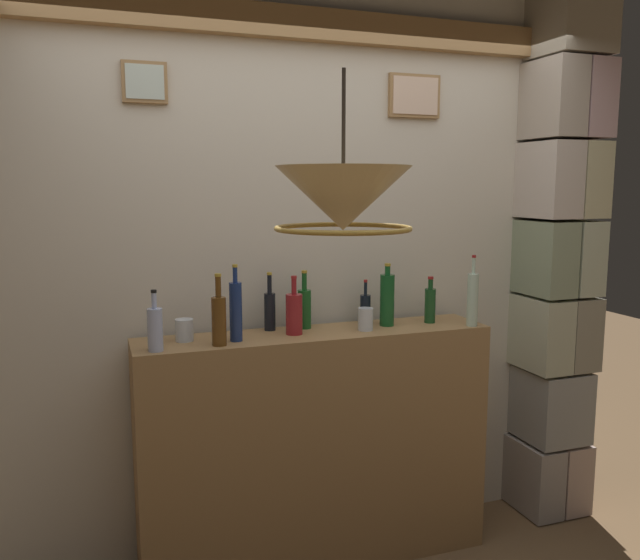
% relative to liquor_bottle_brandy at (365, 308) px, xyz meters
% --- Properties ---
extents(panelled_rear_partition, '(3.22, 0.15, 2.89)m').
position_rel_liquor_bottle_brandy_xyz_m(panelled_rear_partition, '(-0.28, 0.15, 0.31)').
color(panelled_rear_partition, beige).
rests_on(panelled_rear_partition, ground).
extents(stone_pillar, '(0.36, 0.39, 2.82)m').
position_rel_liquor_bottle_brandy_xyz_m(stone_pillar, '(1.09, -0.02, 0.22)').
color(stone_pillar, '#9D938C').
rests_on(stone_pillar, ground).
extents(bar_shelf_unit, '(1.65, 0.33, 1.13)m').
position_rel_liquor_bottle_brandy_xyz_m(bar_shelf_unit, '(-0.28, -0.09, -0.64)').
color(bar_shelf_unit, '#9E7547').
rests_on(bar_shelf_unit, ground).
extents(liquor_bottle_brandy, '(0.05, 0.05, 0.22)m').
position_rel_liquor_bottle_brandy_xyz_m(liquor_bottle_brandy, '(0.00, 0.00, 0.00)').
color(liquor_bottle_brandy, black).
rests_on(liquor_bottle_brandy, bar_shelf_unit).
extents(liquor_bottle_rye, '(0.06, 0.06, 0.25)m').
position_rel_liquor_bottle_brandy_xyz_m(liquor_bottle_rye, '(-1.01, -0.19, 0.02)').
color(liquor_bottle_rye, '#AFBCE3').
rests_on(liquor_bottle_rye, bar_shelf_unit).
extents(liquor_bottle_scotch, '(0.07, 0.07, 0.30)m').
position_rel_liquor_bottle_brandy_xyz_m(liquor_bottle_scotch, '(0.08, -0.07, 0.05)').
color(liquor_bottle_scotch, '#185424').
rests_on(liquor_bottle_scotch, bar_shelf_unit).
extents(liquor_bottle_mezcal, '(0.05, 0.05, 0.34)m').
position_rel_liquor_bottle_brandy_xyz_m(liquor_bottle_mezcal, '(0.47, -0.21, 0.06)').
color(liquor_bottle_mezcal, silver).
rests_on(liquor_bottle_mezcal, bar_shelf_unit).
extents(liquor_bottle_gin, '(0.05, 0.05, 0.34)m').
position_rel_liquor_bottle_brandy_xyz_m(liquor_bottle_gin, '(-0.67, -0.13, 0.06)').
color(liquor_bottle_gin, navy).
rests_on(liquor_bottle_gin, bar_shelf_unit).
extents(liquor_bottle_bourbon, '(0.08, 0.08, 0.27)m').
position_rel_liquor_bottle_brandy_xyz_m(liquor_bottle_bourbon, '(-0.39, -0.09, 0.02)').
color(liquor_bottle_bourbon, maroon).
rests_on(liquor_bottle_bourbon, bar_shelf_unit).
extents(liquor_bottle_rum, '(0.05, 0.05, 0.23)m').
position_rel_liquor_bottle_brandy_xyz_m(liquor_bottle_rum, '(0.31, -0.08, 0.02)').
color(liquor_bottle_rum, '#1B4922').
rests_on(liquor_bottle_rum, bar_shelf_unit).
extents(liquor_bottle_amaro, '(0.06, 0.06, 0.31)m').
position_rel_liquor_bottle_brandy_xyz_m(liquor_bottle_amaro, '(-0.75, -0.18, 0.04)').
color(liquor_bottle_amaro, brown).
rests_on(liquor_bottle_amaro, bar_shelf_unit).
extents(liquor_bottle_port, '(0.05, 0.05, 0.27)m').
position_rel_liquor_bottle_brandy_xyz_m(liquor_bottle_port, '(-0.47, 0.02, 0.02)').
color(liquor_bottle_port, black).
rests_on(liquor_bottle_port, bar_shelf_unit).
extents(liquor_bottle_sherry, '(0.06, 0.06, 0.28)m').
position_rel_liquor_bottle_brandy_xyz_m(liquor_bottle_sherry, '(-0.31, 0.01, 0.02)').
color(liquor_bottle_sherry, '#1A5721').
rests_on(liquor_bottle_sherry, bar_shelf_unit).
extents(glass_tumbler_rocks, '(0.07, 0.07, 0.11)m').
position_rel_liquor_bottle_brandy_xyz_m(glass_tumbler_rocks, '(-0.05, -0.13, -0.02)').
color(glass_tumbler_rocks, silver).
rests_on(glass_tumbler_rocks, bar_shelf_unit).
extents(glass_tumbler_highball, '(0.08, 0.08, 0.10)m').
position_rel_liquor_bottle_brandy_xyz_m(glass_tumbler_highball, '(-0.88, -0.06, -0.03)').
color(glass_tumbler_highball, silver).
rests_on(glass_tumbler_highball, bar_shelf_unit).
extents(pendant_lamp, '(0.43, 0.43, 0.49)m').
position_rel_liquor_bottle_brandy_xyz_m(pendant_lamp, '(-0.50, -0.96, 0.55)').
color(pendant_lamp, beige).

